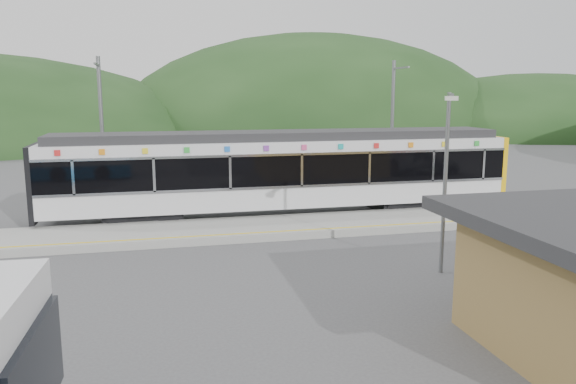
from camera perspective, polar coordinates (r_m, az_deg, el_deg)
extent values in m
plane|color=#4C4C4F|center=(19.28, 1.36, -6.24)|extent=(120.00, 120.00, 0.00)
ellipsoid|color=#1E3D19|center=(75.02, 2.67, 5.88)|extent=(52.00, 39.00, 26.00)
ellipsoid|color=#1E3D19|center=(82.74, 23.68, 5.44)|extent=(44.00, 33.00, 16.00)
cube|color=#9E9E99|center=(22.34, -0.80, -3.56)|extent=(26.00, 3.20, 0.30)
cube|color=yellow|center=(21.08, -0.02, -3.96)|extent=(26.00, 0.10, 0.01)
cube|color=black|center=(24.44, -14.45, -2.34)|extent=(3.20, 2.20, 0.56)
cube|color=black|center=(26.98, 11.93, -1.09)|extent=(3.20, 2.20, 0.56)
cube|color=silver|center=(24.89, -0.59, -0.06)|extent=(20.00, 2.90, 0.92)
cube|color=black|center=(24.71, -0.60, 2.64)|extent=(20.00, 2.96, 1.45)
cube|color=silver|center=(23.36, 0.22, 0.54)|extent=(20.00, 0.05, 0.10)
cube|color=silver|center=(23.18, 0.22, 3.84)|extent=(20.00, 0.05, 0.10)
cube|color=silver|center=(24.61, -0.60, 4.84)|extent=(20.00, 2.90, 0.45)
cube|color=#2D2D30|center=(24.57, -0.60, 5.78)|extent=(19.40, 2.50, 0.36)
cube|color=yellow|center=(28.73, 19.51, 2.45)|extent=(0.24, 2.92, 3.00)
cube|color=black|center=(24.59, -24.20, 0.96)|extent=(0.20, 2.92, 3.00)
cube|color=silver|center=(22.82, -21.00, 1.36)|extent=(0.10, 0.05, 1.35)
cube|color=silver|center=(22.62, -13.45, 1.68)|extent=(0.10, 0.05, 1.35)
cube|color=silver|center=(22.81, -5.89, 1.97)|extent=(0.10, 0.05, 1.35)
cube|color=silver|center=(23.38, 1.41, 2.22)|extent=(0.10, 0.05, 1.35)
cube|color=silver|center=(24.32, 8.27, 2.42)|extent=(0.10, 0.05, 1.35)
cube|color=silver|center=(25.58, 14.54, 2.57)|extent=(0.10, 0.05, 1.35)
cube|color=silver|center=(26.83, 19.27, 2.67)|extent=(0.10, 0.05, 1.35)
cube|color=red|center=(22.79, -22.39, 3.68)|extent=(0.22, 0.04, 0.22)
cube|color=orange|center=(22.60, -18.38, 3.88)|extent=(0.22, 0.04, 0.22)
cube|color=yellow|center=(22.52, -14.31, 4.06)|extent=(0.22, 0.04, 0.22)
cube|color=green|center=(22.55, -10.24, 4.22)|extent=(0.22, 0.04, 0.22)
cube|color=blue|center=(22.69, -6.19, 4.35)|extent=(0.22, 0.04, 0.22)
cube|color=purple|center=(22.95, -2.22, 4.47)|extent=(0.22, 0.04, 0.22)
cube|color=#E54C8C|center=(23.31, 1.66, 4.56)|extent=(0.22, 0.04, 0.22)
cube|color=#19A5A5|center=(23.77, 5.39, 4.62)|extent=(0.22, 0.04, 0.22)
cube|color=red|center=(24.34, 8.98, 4.67)|extent=(0.22, 0.04, 0.22)
cube|color=orange|center=(24.99, 12.38, 4.70)|extent=(0.22, 0.04, 0.22)
cube|color=yellow|center=(25.72, 15.61, 4.71)|extent=(0.22, 0.04, 0.22)
cube|color=green|center=(26.53, 18.64, 4.70)|extent=(0.22, 0.04, 0.22)
cylinder|color=slate|center=(26.66, -18.34, 5.43)|extent=(0.18, 0.18, 7.00)
cube|color=slate|center=(25.82, -18.87, 12.17)|extent=(0.08, 1.80, 0.08)
cylinder|color=slate|center=(29.04, 10.51, 6.11)|extent=(0.18, 0.18, 7.00)
cube|color=slate|center=(28.28, 11.38, 12.27)|extent=(0.08, 1.80, 0.08)
cylinder|color=slate|center=(17.29, 15.65, 0.70)|extent=(0.12, 0.12, 5.42)
cube|color=slate|center=(16.72, 16.76, 9.36)|extent=(0.49, 0.87, 0.12)
cube|color=silver|center=(16.37, 17.47, 9.07)|extent=(0.39, 0.31, 0.12)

